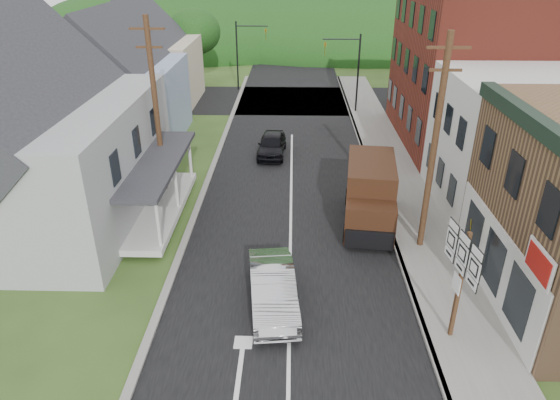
# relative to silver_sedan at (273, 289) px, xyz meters

# --- Properties ---
(ground) EXTENTS (120.00, 120.00, 0.00)m
(ground) POSITION_rel_silver_sedan_xyz_m (0.60, 0.65, -0.74)
(ground) COLOR #2D4719
(ground) RESTS_ON ground
(road) EXTENTS (9.00, 90.00, 0.02)m
(road) POSITION_rel_silver_sedan_xyz_m (0.60, 10.65, -0.74)
(road) COLOR black
(road) RESTS_ON ground
(cross_road) EXTENTS (60.00, 9.00, 0.02)m
(cross_road) POSITION_rel_silver_sedan_xyz_m (0.60, 27.65, -0.74)
(cross_road) COLOR black
(cross_road) RESTS_ON ground
(sidewalk_right) EXTENTS (2.80, 55.00, 0.15)m
(sidewalk_right) POSITION_rel_silver_sedan_xyz_m (6.50, 8.65, -0.67)
(sidewalk_right) COLOR slate
(sidewalk_right) RESTS_ON ground
(curb_right) EXTENTS (0.20, 55.00, 0.15)m
(curb_right) POSITION_rel_silver_sedan_xyz_m (5.15, 8.65, -0.67)
(curb_right) COLOR slate
(curb_right) RESTS_ON ground
(curb_left) EXTENTS (0.30, 55.00, 0.12)m
(curb_left) POSITION_rel_silver_sedan_xyz_m (-4.05, 8.65, -0.68)
(curb_left) COLOR slate
(curb_left) RESTS_ON ground
(storefront_white) EXTENTS (8.00, 7.00, 6.50)m
(storefront_white) POSITION_rel_silver_sedan_xyz_m (11.90, 8.15, 2.51)
(storefront_white) COLOR silver
(storefront_white) RESTS_ON ground
(storefront_red) EXTENTS (8.00, 12.00, 10.00)m
(storefront_red) POSITION_rel_silver_sedan_xyz_m (11.90, 17.65, 4.26)
(storefront_red) COLOR maroon
(storefront_red) RESTS_ON ground
(house_gray) EXTENTS (10.20, 12.24, 8.35)m
(house_gray) POSITION_rel_silver_sedan_xyz_m (-11.40, 6.65, 3.49)
(house_gray) COLOR #9A9D9F
(house_gray) RESTS_ON ground
(house_blue) EXTENTS (7.14, 8.16, 7.28)m
(house_blue) POSITION_rel_silver_sedan_xyz_m (-10.40, 17.65, 2.95)
(house_blue) COLOR #8C9EBF
(house_blue) RESTS_ON ground
(house_cream) EXTENTS (7.14, 8.16, 7.28)m
(house_cream) POSITION_rel_silver_sedan_xyz_m (-10.90, 26.65, 2.95)
(house_cream) COLOR beige
(house_cream) RESTS_ON ground
(utility_pole_right) EXTENTS (1.60, 0.26, 9.00)m
(utility_pole_right) POSITION_rel_silver_sedan_xyz_m (6.20, 4.15, 3.92)
(utility_pole_right) COLOR #472D19
(utility_pole_right) RESTS_ON ground
(utility_pole_left) EXTENTS (1.60, 0.26, 9.00)m
(utility_pole_left) POSITION_rel_silver_sedan_xyz_m (-5.90, 8.65, 3.92)
(utility_pole_left) COLOR #472D19
(utility_pole_left) RESTS_ON ground
(traffic_signal_right) EXTENTS (2.87, 0.20, 6.00)m
(traffic_signal_right) POSITION_rel_silver_sedan_xyz_m (4.90, 24.15, 3.02)
(traffic_signal_right) COLOR black
(traffic_signal_right) RESTS_ON ground
(traffic_signal_left) EXTENTS (2.87, 0.20, 6.00)m
(traffic_signal_left) POSITION_rel_silver_sedan_xyz_m (-3.70, 31.15, 3.02)
(traffic_signal_left) COLOR black
(traffic_signal_left) RESTS_ON ground
(tree_left_c) EXTENTS (5.80, 5.80, 8.41)m
(tree_left_c) POSITION_rel_silver_sedan_xyz_m (-18.40, 20.65, 5.20)
(tree_left_c) COLOR #382616
(tree_left_c) RESTS_ON ground
(tree_left_d) EXTENTS (4.80, 4.80, 6.94)m
(tree_left_d) POSITION_rel_silver_sedan_xyz_m (-8.40, 32.65, 4.14)
(tree_left_d) COLOR #382616
(tree_left_d) RESTS_ON ground
(forested_ridge) EXTENTS (90.00, 30.00, 16.00)m
(forested_ridge) POSITION_rel_silver_sedan_xyz_m (0.60, 55.65, -0.74)
(forested_ridge) COLOR #15340F
(forested_ridge) RESTS_ON ground
(silver_sedan) EXTENTS (2.08, 4.65, 1.48)m
(silver_sedan) POSITION_rel_silver_sedan_xyz_m (0.00, 0.00, 0.00)
(silver_sedan) COLOR silver
(silver_sedan) RESTS_ON ground
(dark_sedan) EXTENTS (1.83, 4.11, 1.37)m
(dark_sedan) POSITION_rel_silver_sedan_xyz_m (-0.64, 14.82, -0.05)
(dark_sedan) COLOR black
(dark_sedan) RESTS_ON ground
(delivery_van) EXTENTS (2.73, 5.49, 2.95)m
(delivery_van) POSITION_rel_silver_sedan_xyz_m (4.22, 6.22, 0.75)
(delivery_van) COLOR black
(delivery_van) RESTS_ON ground
(route_sign_cluster) EXTENTS (0.38, 2.22, 3.91)m
(route_sign_cluster) POSITION_rel_silver_sedan_xyz_m (5.87, -1.53, 1.94)
(route_sign_cluster) COLOR #472D19
(route_sign_cluster) RESTS_ON sidewalk_right
(warning_sign) EXTENTS (0.17, 0.66, 2.42)m
(warning_sign) POSITION_rel_silver_sedan_xyz_m (7.38, 2.11, 0.95)
(warning_sign) COLOR black
(warning_sign) RESTS_ON sidewalk_right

